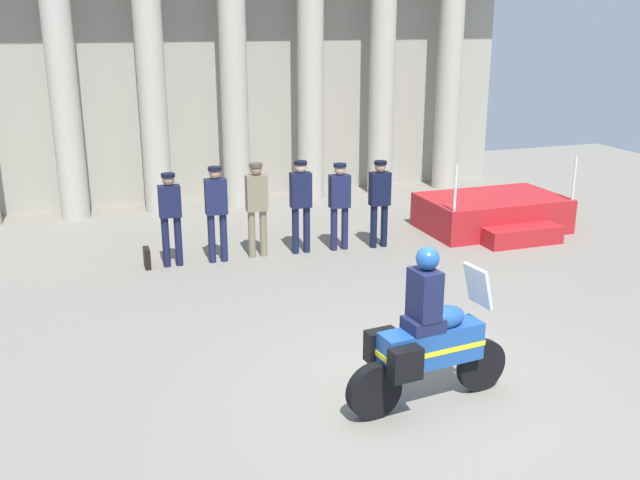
{
  "coord_description": "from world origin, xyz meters",
  "views": [
    {
      "loc": [
        -3.63,
        -6.7,
        4.24
      ],
      "look_at": [
        -0.33,
        2.73,
        1.16
      ],
      "focal_mm": 40.5,
      "sensor_mm": 36.0,
      "label": 1
    }
  ],
  "objects_px": {
    "officer_in_row_1": "(216,207)",
    "briefcase_on_ground": "(147,258)",
    "motorcycle_with_rider": "(426,341)",
    "officer_in_row_5": "(380,197)",
    "officer_in_row_3": "(301,199)",
    "officer_in_row_2": "(257,202)",
    "officer_in_row_4": "(340,200)",
    "reviewing_stand": "(493,214)",
    "officer_in_row_0": "(170,212)"
  },
  "relations": [
    {
      "from": "officer_in_row_4",
      "to": "reviewing_stand",
      "type": "bearing_deg",
      "value": -174.92
    },
    {
      "from": "officer_in_row_5",
      "to": "motorcycle_with_rider",
      "type": "distance_m",
      "value": 5.97
    },
    {
      "from": "officer_in_row_1",
      "to": "motorcycle_with_rider",
      "type": "height_order",
      "value": "motorcycle_with_rider"
    },
    {
      "from": "officer_in_row_3",
      "to": "briefcase_on_ground",
      "type": "distance_m",
      "value": 2.97
    },
    {
      "from": "briefcase_on_ground",
      "to": "reviewing_stand",
      "type": "bearing_deg",
      "value": 0.34
    },
    {
      "from": "motorcycle_with_rider",
      "to": "briefcase_on_ground",
      "type": "bearing_deg",
      "value": 106.49
    },
    {
      "from": "officer_in_row_0",
      "to": "motorcycle_with_rider",
      "type": "relative_size",
      "value": 0.8
    },
    {
      "from": "officer_in_row_2",
      "to": "motorcycle_with_rider",
      "type": "xyz_separation_m",
      "value": [
        0.43,
        -5.84,
        -0.24
      ]
    },
    {
      "from": "officer_in_row_4",
      "to": "motorcycle_with_rider",
      "type": "bearing_deg",
      "value": 80.98
    },
    {
      "from": "motorcycle_with_rider",
      "to": "officer_in_row_2",
      "type": "bearing_deg",
      "value": 88.1
    },
    {
      "from": "reviewing_stand",
      "to": "officer_in_row_0",
      "type": "bearing_deg",
      "value": -179.2
    },
    {
      "from": "reviewing_stand",
      "to": "motorcycle_with_rider",
      "type": "xyz_separation_m",
      "value": [
        -4.64,
        -5.92,
        0.45
      ]
    },
    {
      "from": "officer_in_row_0",
      "to": "officer_in_row_1",
      "type": "relative_size",
      "value": 0.96
    },
    {
      "from": "reviewing_stand",
      "to": "motorcycle_with_rider",
      "type": "height_order",
      "value": "motorcycle_with_rider"
    },
    {
      "from": "officer_in_row_2",
      "to": "officer_in_row_5",
      "type": "relative_size",
      "value": 1.04
    },
    {
      "from": "officer_in_row_1",
      "to": "officer_in_row_0",
      "type": "bearing_deg",
      "value": -0.2
    },
    {
      "from": "motorcycle_with_rider",
      "to": "officer_in_row_0",
      "type": "bearing_deg",
      "value": 102.8
    },
    {
      "from": "reviewing_stand",
      "to": "officer_in_row_0",
      "type": "distance_m",
      "value": 6.67
    },
    {
      "from": "officer_in_row_3",
      "to": "officer_in_row_4",
      "type": "relative_size",
      "value": 1.05
    },
    {
      "from": "officer_in_row_2",
      "to": "officer_in_row_1",
      "type": "bearing_deg",
      "value": 6.31
    },
    {
      "from": "reviewing_stand",
      "to": "officer_in_row_1",
      "type": "relative_size",
      "value": 1.64
    },
    {
      "from": "officer_in_row_1",
      "to": "officer_in_row_4",
      "type": "bearing_deg",
      "value": -178.88
    },
    {
      "from": "officer_in_row_2",
      "to": "officer_in_row_5",
      "type": "bearing_deg",
      "value": 177.51
    },
    {
      "from": "reviewing_stand",
      "to": "officer_in_row_4",
      "type": "xyz_separation_m",
      "value": [
        -3.49,
        -0.17,
        0.64
      ]
    },
    {
      "from": "officer_in_row_1",
      "to": "briefcase_on_ground",
      "type": "distance_m",
      "value": 1.52
    },
    {
      "from": "officer_in_row_1",
      "to": "officer_in_row_3",
      "type": "height_order",
      "value": "same"
    },
    {
      "from": "reviewing_stand",
      "to": "officer_in_row_5",
      "type": "height_order",
      "value": "officer_in_row_5"
    },
    {
      "from": "officer_in_row_2",
      "to": "briefcase_on_ground",
      "type": "distance_m",
      "value": 2.19
    },
    {
      "from": "officer_in_row_2",
      "to": "officer_in_row_4",
      "type": "xyz_separation_m",
      "value": [
        1.57,
        -0.1,
        -0.05
      ]
    },
    {
      "from": "officer_in_row_1",
      "to": "officer_in_row_2",
      "type": "relative_size",
      "value": 1.0
    },
    {
      "from": "officer_in_row_3",
      "to": "officer_in_row_0",
      "type": "bearing_deg",
      "value": 1.65
    },
    {
      "from": "officer_in_row_2",
      "to": "briefcase_on_ground",
      "type": "height_order",
      "value": "officer_in_row_2"
    },
    {
      "from": "officer_in_row_3",
      "to": "officer_in_row_4",
      "type": "height_order",
      "value": "officer_in_row_3"
    },
    {
      "from": "officer_in_row_1",
      "to": "motorcycle_with_rider",
      "type": "xyz_separation_m",
      "value": [
        1.18,
        -5.79,
        -0.24
      ]
    },
    {
      "from": "reviewing_stand",
      "to": "officer_in_row_4",
      "type": "height_order",
      "value": "officer_in_row_4"
    },
    {
      "from": "officer_in_row_4",
      "to": "officer_in_row_5",
      "type": "distance_m",
      "value": 0.78
    },
    {
      "from": "officer_in_row_0",
      "to": "officer_in_row_2",
      "type": "xyz_separation_m",
      "value": [
        1.57,
        0.02,
        0.04
      ]
    },
    {
      "from": "officer_in_row_2",
      "to": "officer_in_row_3",
      "type": "relative_size",
      "value": 1.0
    },
    {
      "from": "officer_in_row_1",
      "to": "officer_in_row_4",
      "type": "relative_size",
      "value": 1.05
    },
    {
      "from": "officer_in_row_5",
      "to": "reviewing_stand",
      "type": "bearing_deg",
      "value": -172.1
    },
    {
      "from": "officer_in_row_5",
      "to": "officer_in_row_3",
      "type": "bearing_deg",
      "value": -3.41
    },
    {
      "from": "officer_in_row_0",
      "to": "officer_in_row_4",
      "type": "relative_size",
      "value": 1.01
    },
    {
      "from": "officer_in_row_0",
      "to": "officer_in_row_1",
      "type": "xyz_separation_m",
      "value": [
        0.81,
        -0.03,
        0.04
      ]
    },
    {
      "from": "officer_in_row_1",
      "to": "officer_in_row_4",
      "type": "distance_m",
      "value": 2.33
    },
    {
      "from": "reviewing_stand",
      "to": "officer_in_row_2",
      "type": "relative_size",
      "value": 1.64
    },
    {
      "from": "motorcycle_with_rider",
      "to": "briefcase_on_ground",
      "type": "xyz_separation_m",
      "value": [
        -2.44,
        5.88,
        -0.61
      ]
    },
    {
      "from": "motorcycle_with_rider",
      "to": "reviewing_stand",
      "type": "bearing_deg",
      "value": 45.8
    },
    {
      "from": "officer_in_row_2",
      "to": "officer_in_row_5",
      "type": "xyz_separation_m",
      "value": [
        2.35,
        -0.2,
        -0.04
      ]
    },
    {
      "from": "officer_in_row_0",
      "to": "officer_in_row_5",
      "type": "distance_m",
      "value": 3.92
    },
    {
      "from": "officer_in_row_2",
      "to": "briefcase_on_ground",
      "type": "relative_size",
      "value": 4.87
    }
  ]
}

